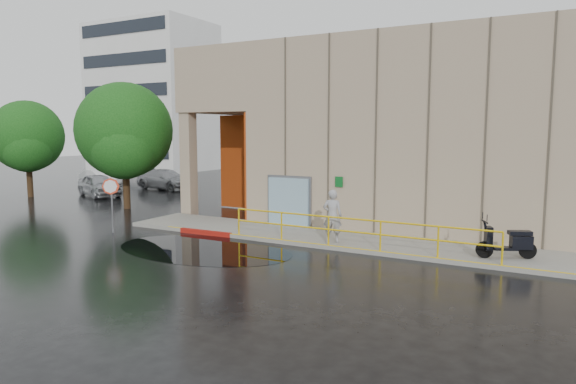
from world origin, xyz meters
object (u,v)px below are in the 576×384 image
at_px(car_a, 99,185).
at_px(car_c, 166,179).
at_px(scooter, 508,233).
at_px(stop_sign, 111,192).
at_px(tree_near, 124,134).
at_px(person, 332,216).
at_px(red_curb, 206,233).
at_px(car_b, 100,178).
at_px(tree_far, 27,139).

height_order(car_a, car_c, car_a).
height_order(scooter, stop_sign, stop_sign).
relative_size(scooter, tree_near, 0.28).
bearing_deg(person, red_curb, -5.48).
relative_size(person, car_b, 0.47).
height_order(person, car_b, person).
relative_size(red_curb, tree_far, 0.40).
xyz_separation_m(car_a, car_c, (1.04, 5.02, -0.01)).
height_order(car_b, tree_far, tree_far).
xyz_separation_m(person, tree_near, (-13.09, 2.77, 2.85)).
bearing_deg(stop_sign, scooter, -10.00).
bearing_deg(stop_sign, car_a, 121.36).
bearing_deg(stop_sign, car_b, 120.28).
xyz_separation_m(person, red_curb, (-5.26, -0.62, -1.02)).
xyz_separation_m(scooter, tree_near, (-18.90, 2.35, 2.99)).
distance_m(stop_sign, car_a, 12.54).
distance_m(person, car_b, 24.35).
bearing_deg(car_c, scooter, -106.84).
xyz_separation_m(scooter, car_b, (-28.30, 8.91, -0.30)).
bearing_deg(stop_sign, tree_far, 137.49).
xyz_separation_m(person, car_b, (-22.49, 9.33, -0.44)).
bearing_deg(red_curb, stop_sign, -157.73).
height_order(car_b, car_c, car_c).
xyz_separation_m(car_c, tree_far, (-4.52, -7.33, 2.93)).
relative_size(scooter, car_a, 0.45).
xyz_separation_m(red_curb, tree_far, (-16.82, 4.07, 3.54)).
bearing_deg(tree_near, car_b, 145.09).
xyz_separation_m(car_c, tree_near, (4.46, -8.01, 3.26)).
relative_size(car_a, tree_far, 0.70).
xyz_separation_m(stop_sign, tree_far, (-13.21, 5.55, 1.96)).
relative_size(red_curb, car_b, 0.59).
height_order(person, car_c, person).
bearing_deg(person, stop_sign, 1.11).
relative_size(car_c, tree_near, 0.72).
height_order(person, tree_far, tree_far).
bearing_deg(scooter, stop_sign, 166.12).
height_order(stop_sign, red_curb, stop_sign).
xyz_separation_m(car_b, tree_near, (9.39, -6.56, 3.29)).
distance_m(car_c, tree_far, 9.10).
bearing_deg(red_curb, car_c, 137.15).
bearing_deg(tree_near, stop_sign, -49.05).
bearing_deg(tree_far, scooter, -6.20).
xyz_separation_m(stop_sign, tree_near, (-4.22, 4.87, 2.30)).
relative_size(car_a, car_c, 0.87).
bearing_deg(car_b, scooter, -94.01).
bearing_deg(tree_far, red_curb, -13.60).
xyz_separation_m(red_curb, tree_near, (-7.83, 3.39, 3.87)).
distance_m(scooter, tree_far, 28.18).
bearing_deg(stop_sign, car_c, 104.27).
bearing_deg(car_a, scooter, -79.58).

